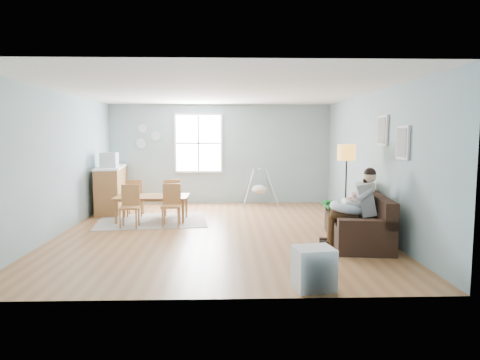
{
  "coord_description": "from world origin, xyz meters",
  "views": [
    {
      "loc": [
        0.17,
        -8.23,
        1.87
      ],
      "look_at": [
        0.42,
        0.04,
        1.0
      ],
      "focal_mm": 32.0,
      "sensor_mm": 36.0,
      "label": 1
    }
  ],
  "objects_px": {
    "father": "(356,204)",
    "chair_sw": "(130,204)",
    "chair_se": "(171,203)",
    "monitor": "(109,160)",
    "counter": "(112,188)",
    "sofa": "(360,225)",
    "chair_nw": "(135,196)",
    "storage_cube": "(313,268)",
    "chair_ne": "(172,195)",
    "baby_swing": "(259,189)",
    "floor_lamp": "(347,160)",
    "toddler": "(354,200)",
    "dining_table": "(152,209)"
  },
  "relations": [
    {
      "from": "father",
      "to": "dining_table",
      "type": "height_order",
      "value": "father"
    },
    {
      "from": "dining_table",
      "to": "father",
      "type": "bearing_deg",
      "value": -29.82
    },
    {
      "from": "sofa",
      "to": "chair_sw",
      "type": "distance_m",
      "value": 4.51
    },
    {
      "from": "chair_sw",
      "to": "baby_swing",
      "type": "distance_m",
      "value": 3.91
    },
    {
      "from": "chair_sw",
      "to": "chair_ne",
      "type": "height_order",
      "value": "chair_sw"
    },
    {
      "from": "father",
      "to": "floor_lamp",
      "type": "xyz_separation_m",
      "value": [
        0.1,
        0.96,
        0.69
      ]
    },
    {
      "from": "toddler",
      "to": "monitor",
      "type": "distance_m",
      "value": 5.81
    },
    {
      "from": "sofa",
      "to": "chair_sw",
      "type": "bearing_deg",
      "value": 163.12
    },
    {
      "from": "chair_nw",
      "to": "monitor",
      "type": "distance_m",
      "value": 1.16
    },
    {
      "from": "father",
      "to": "toddler",
      "type": "bearing_deg",
      "value": 76.53
    },
    {
      "from": "toddler",
      "to": "counter",
      "type": "xyz_separation_m",
      "value": [
        -5.16,
        3.1,
        -0.15
      ]
    },
    {
      "from": "storage_cube",
      "to": "counter",
      "type": "distance_m",
      "value": 6.84
    },
    {
      "from": "dining_table",
      "to": "chair_ne",
      "type": "relative_size",
      "value": 1.82
    },
    {
      "from": "chair_ne",
      "to": "counter",
      "type": "relative_size",
      "value": 0.43
    },
    {
      "from": "chair_se",
      "to": "counter",
      "type": "bearing_deg",
      "value": 132.38
    },
    {
      "from": "floor_lamp",
      "to": "baby_swing",
      "type": "xyz_separation_m",
      "value": [
        -1.4,
        3.31,
        -0.96
      ]
    },
    {
      "from": "storage_cube",
      "to": "chair_sw",
      "type": "xyz_separation_m",
      "value": [
        -3.02,
        3.62,
        0.23
      ]
    },
    {
      "from": "floor_lamp",
      "to": "monitor",
      "type": "bearing_deg",
      "value": 156.14
    },
    {
      "from": "chair_se",
      "to": "chair_nw",
      "type": "height_order",
      "value": "chair_se"
    },
    {
      "from": "monitor",
      "to": "father",
      "type": "bearing_deg",
      "value": -32.77
    },
    {
      "from": "sofa",
      "to": "chair_se",
      "type": "height_order",
      "value": "chair_se"
    },
    {
      "from": "sofa",
      "to": "chair_nw",
      "type": "distance_m",
      "value": 5.09
    },
    {
      "from": "toddler",
      "to": "baby_swing",
      "type": "distance_m",
      "value": 4.06
    },
    {
      "from": "sofa",
      "to": "counter",
      "type": "height_order",
      "value": "counter"
    },
    {
      "from": "chair_sw",
      "to": "chair_se",
      "type": "xyz_separation_m",
      "value": [
        0.83,
        0.1,
        0.0
      ]
    },
    {
      "from": "sofa",
      "to": "chair_ne",
      "type": "bearing_deg",
      "value": 144.91
    },
    {
      "from": "chair_sw",
      "to": "baby_swing",
      "type": "xyz_separation_m",
      "value": [
        2.84,
        2.69,
        -0.05
      ]
    },
    {
      "from": "floor_lamp",
      "to": "chair_nw",
      "type": "xyz_separation_m",
      "value": [
        -4.39,
        1.76,
        -0.92
      ]
    },
    {
      "from": "storage_cube",
      "to": "monitor",
      "type": "relative_size",
      "value": 1.35
    },
    {
      "from": "father",
      "to": "monitor",
      "type": "distance_m",
      "value": 5.95
    },
    {
      "from": "dining_table",
      "to": "chair_se",
      "type": "distance_m",
      "value": 0.74
    },
    {
      "from": "dining_table",
      "to": "chair_se",
      "type": "bearing_deg",
      "value": -46.3
    },
    {
      "from": "floor_lamp",
      "to": "dining_table",
      "type": "distance_m",
      "value": 4.25
    },
    {
      "from": "chair_se",
      "to": "toddler",
      "type": "bearing_deg",
      "value": -19.37
    },
    {
      "from": "storage_cube",
      "to": "chair_ne",
      "type": "bearing_deg",
      "value": 115.6
    },
    {
      "from": "chair_se",
      "to": "counter",
      "type": "xyz_separation_m",
      "value": [
        -1.72,
        1.89,
        0.07
      ]
    },
    {
      "from": "chair_se",
      "to": "chair_nw",
      "type": "bearing_deg",
      "value": 133.32
    },
    {
      "from": "chair_se",
      "to": "chair_sw",
      "type": "bearing_deg",
      "value": -173.06
    },
    {
      "from": "sofa",
      "to": "baby_swing",
      "type": "height_order",
      "value": "baby_swing"
    },
    {
      "from": "toddler",
      "to": "floor_lamp",
      "type": "distance_m",
      "value": 0.85
    },
    {
      "from": "sofa",
      "to": "floor_lamp",
      "type": "relative_size",
      "value": 1.28
    },
    {
      "from": "chair_sw",
      "to": "monitor",
      "type": "xyz_separation_m",
      "value": [
        -0.84,
        1.62,
        0.8
      ]
    },
    {
      "from": "father",
      "to": "chair_sw",
      "type": "height_order",
      "value": "father"
    },
    {
      "from": "monitor",
      "to": "dining_table",
      "type": "bearing_deg",
      "value": -40.54
    },
    {
      "from": "father",
      "to": "counter",
      "type": "distance_m",
      "value": 6.18
    },
    {
      "from": "chair_se",
      "to": "baby_swing",
      "type": "distance_m",
      "value": 3.27
    },
    {
      "from": "toddler",
      "to": "chair_se",
      "type": "distance_m",
      "value": 3.64
    },
    {
      "from": "chair_ne",
      "to": "counter",
      "type": "bearing_deg",
      "value": 154.58
    },
    {
      "from": "toddler",
      "to": "counter",
      "type": "distance_m",
      "value": 6.02
    },
    {
      "from": "storage_cube",
      "to": "chair_nw",
      "type": "height_order",
      "value": "chair_nw"
    }
  ]
}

